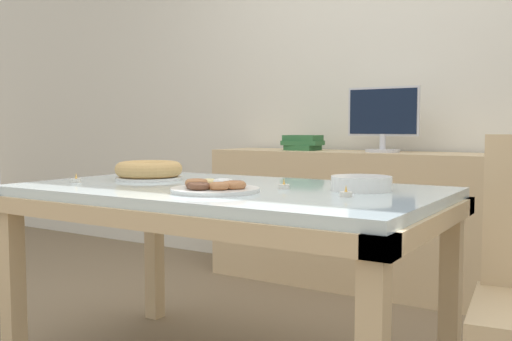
{
  "coord_description": "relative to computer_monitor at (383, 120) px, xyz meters",
  "views": [
    {
      "loc": [
        1.21,
        -1.72,
        0.96
      ],
      "look_at": [
        0.1,
        0.05,
        0.8
      ],
      "focal_mm": 40.0,
      "sensor_mm": 36.0,
      "label": 1
    }
  ],
  "objects": [
    {
      "name": "wall_back",
      "position": [
        -0.07,
        0.3,
        0.29
      ],
      "size": [
        8.0,
        0.1,
        2.6
      ],
      "primitive_type": "cube",
      "color": "silver",
      "rests_on": "ground"
    },
    {
      "name": "dining_table",
      "position": [
        -0.07,
        -1.48,
        -0.35
      ],
      "size": [
        1.58,
        0.92,
        0.74
      ],
      "color": "silver",
      "rests_on": "ground"
    },
    {
      "name": "sideboard",
      "position": [
        -0.07,
        0.0,
        -0.6
      ],
      "size": [
        2.01,
        0.44,
        0.82
      ],
      "color": "#D1B284",
      "rests_on": "ground"
    },
    {
      "name": "computer_monitor",
      "position": [
        0.0,
        0.0,
        0.0
      ],
      "size": [
        0.42,
        0.2,
        0.38
      ],
      "color": "silver",
      "rests_on": "sideboard"
    },
    {
      "name": "book_stack",
      "position": [
        -0.52,
        0.0,
        -0.14
      ],
      "size": [
        0.25,
        0.2,
        0.1
      ],
      "color": "#2D6638",
      "rests_on": "sideboard"
    },
    {
      "name": "cake_chocolate_round",
      "position": [
        -0.5,
        -1.43,
        -0.23
      ],
      "size": [
        0.28,
        0.28,
        0.08
      ],
      "color": "white",
      "rests_on": "dining_table"
    },
    {
      "name": "pastry_platter",
      "position": [
        0.0,
        -1.65,
        -0.25
      ],
      "size": [
        0.3,
        0.3,
        0.04
      ],
      "color": "white",
      "rests_on": "dining_table"
    },
    {
      "name": "plate_stack",
      "position": [
        0.41,
        -1.35,
        -0.24
      ],
      "size": [
        0.21,
        0.21,
        0.05
      ],
      "color": "white",
      "rests_on": "dining_table"
    },
    {
      "name": "tealight_right_edge",
      "position": [
        0.15,
        -1.44,
        -0.25
      ],
      "size": [
        0.04,
        0.04,
        0.04
      ],
      "color": "silver",
      "rests_on": "dining_table"
    },
    {
      "name": "tealight_centre",
      "position": [
        0.43,
        -1.54,
        -0.25
      ],
      "size": [
        0.04,
        0.04,
        0.04
      ],
      "color": "silver",
      "rests_on": "dining_table"
    },
    {
      "name": "tealight_near_cakes",
      "position": [
        -0.66,
        -1.68,
        -0.25
      ],
      "size": [
        0.04,
        0.04,
        0.04
      ],
      "color": "silver",
      "rests_on": "dining_table"
    }
  ]
}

